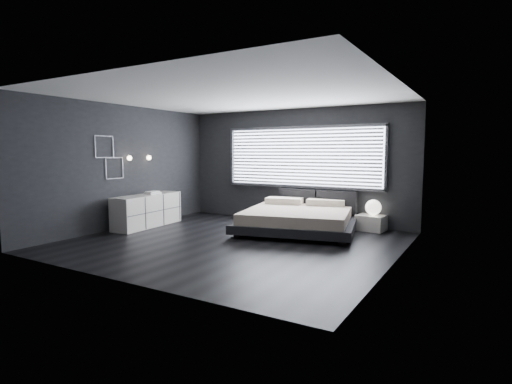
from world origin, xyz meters
The scene contains 12 objects.
room centered at (0.00, 0.00, 1.40)m, with size 6.04×6.00×2.80m.
window centered at (0.20, 2.70, 1.61)m, with size 4.14×0.09×1.52m.
headboard centered at (0.65, 2.64, 0.57)m, with size 1.96×0.16×0.52m.
sconce_near centered at (-2.88, 0.05, 1.60)m, with size 0.18×0.11×0.11m.
sconce_far centered at (-2.88, 0.65, 1.60)m, with size 0.18×0.11×0.11m.
wall_art_upper centered at (-2.98, -0.55, 1.85)m, with size 0.01×0.48×0.48m.
wall_art_lower centered at (-2.98, -0.30, 1.38)m, with size 0.01×0.48×0.48m.
bed centered at (0.64, 1.60, 0.29)m, with size 2.92×2.83×0.63m.
nightstand centered at (2.00, 2.50, 0.17)m, with size 0.59×0.49×0.34m, color silver.
orb_lamp centered at (2.03, 2.53, 0.51)m, with size 0.34×0.34×0.34m, color white.
dresser centered at (-2.65, 0.34, 0.37)m, with size 0.67×1.91×0.75m.
book_stack centered at (-2.65, 0.51, 0.78)m, with size 0.28×0.35×0.07m.
Camera 1 is at (4.24, -6.33, 1.74)m, focal length 28.00 mm.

